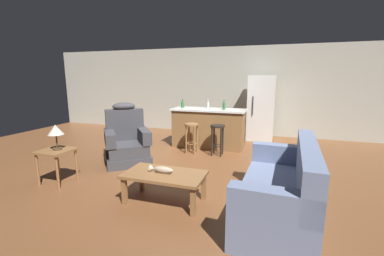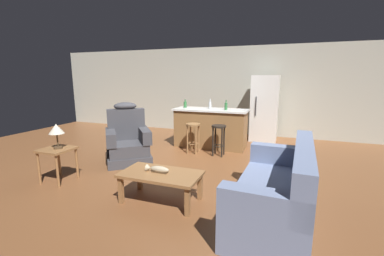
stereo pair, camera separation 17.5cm
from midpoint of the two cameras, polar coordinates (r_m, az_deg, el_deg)
ground_plane at (r=5.23m, az=-1.16°, el=-7.86°), size 12.00×12.00×0.00m
back_wall at (r=7.96m, az=6.41°, el=8.20°), size 12.00×0.05×2.60m
coffee_table at (r=3.61m, az=-7.53°, el=-10.75°), size 1.10×0.60×0.42m
fish_figurine at (r=3.60m, az=-8.27°, el=-9.14°), size 0.34×0.10×0.10m
couch at (r=3.41m, az=18.05°, el=-13.00°), size 0.93×1.94×0.94m
recliner_near_lamp at (r=5.41m, az=-15.20°, el=-2.94°), size 1.18×1.18×1.20m
end_table at (r=4.75m, az=-28.85°, el=-5.42°), size 0.48×0.48×0.56m
table_lamp at (r=4.65m, az=-29.00°, el=-0.59°), size 0.24×0.24×0.41m
kitchen_island at (r=6.35m, az=2.90°, el=0.03°), size 1.80×0.70×0.95m
bar_stool_left at (r=5.83m, az=-0.93°, el=-1.03°), size 0.32×0.32×0.68m
bar_stool_right at (r=5.66m, az=4.80°, el=-1.43°), size 0.32×0.32×0.68m
refrigerator at (r=7.27m, az=14.41°, el=4.32°), size 0.70×0.69×1.76m
bottle_tall_green at (r=6.35m, az=2.76°, el=5.17°), size 0.06×0.06×0.24m
bottle_short_amber at (r=6.55m, az=-2.83°, el=5.26°), size 0.08×0.08×0.21m
bottle_wine_dark at (r=6.13m, az=6.31°, el=4.87°), size 0.07×0.07×0.23m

